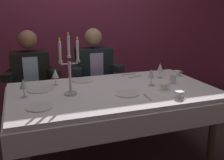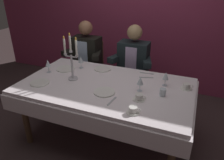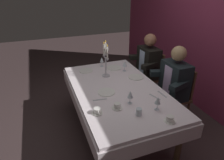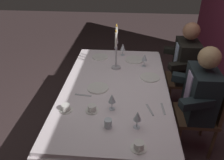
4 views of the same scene
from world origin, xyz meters
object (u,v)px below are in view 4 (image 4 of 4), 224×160
object	(u,v)px
candelabra	(116,52)
water_tumbler_0	(108,123)
wine_glass_1	(123,47)
wine_glass_2	(144,58)
wine_glass_0	(137,116)
wine_glass_3	(112,99)
coffee_cup_1	(139,146)
coffee_cup_2	(66,108)
coffee_cup_0	(92,108)
dining_table	(115,95)
seated_diner_0	(186,61)
dinner_plate_0	(150,77)
dinner_plate_1	(100,57)
dinner_plate_3	(98,88)
seated_diner_1	(201,93)
dinner_plate_2	(134,60)

from	to	relation	value
candelabra	water_tumbler_0	bearing A→B (deg)	0.32
wine_glass_1	wine_glass_2	bearing A→B (deg)	41.94
wine_glass_0	wine_glass_3	size ratio (longest dim) A/B	1.00
candelabra	wine_glass_3	distance (m)	0.81
coffee_cup_1	coffee_cup_2	bearing A→B (deg)	-121.24
coffee_cup_0	coffee_cup_2	xyz separation A→B (m)	(0.01, -0.24, 0.00)
dining_table	seated_diner_0	bearing A→B (deg)	128.33
candelabra	dining_table	bearing A→B (deg)	2.36
wine_glass_3	coffee_cup_2	bearing A→B (deg)	-82.57
water_tumbler_0	dinner_plate_0	bearing A→B (deg)	154.94
coffee_cup_0	seated_diner_0	xyz separation A→B (m)	(-1.14, 1.06, -0.03)
wine_glass_2	seated_diner_0	world-z (taller)	seated_diner_0
dinner_plate_0	water_tumbler_0	distance (m)	0.93
dinner_plate_1	candelabra	bearing A→B (deg)	39.02
dinner_plate_0	wine_glass_3	distance (m)	0.72
dinner_plate_3	seated_diner_1	world-z (taller)	seated_diner_1
dinner_plate_2	water_tumbler_0	world-z (taller)	water_tumbler_0
candelabra	dinner_plate_0	world-z (taller)	candelabra
coffee_cup_2	dinner_plate_0	bearing A→B (deg)	129.40
dinner_plate_3	coffee_cup_1	world-z (taller)	coffee_cup_1
dinner_plate_3	coffee_cup_0	xyz separation A→B (m)	(0.37, -0.00, 0.02)
dinner_plate_2	coffee_cup_2	bearing A→B (deg)	-29.48
water_tumbler_0	coffee_cup_2	size ratio (longest dim) A/B	0.59
dinner_plate_3	coffee_cup_1	size ratio (longest dim) A/B	1.68
wine_glass_0	wine_glass_2	xyz separation A→B (m)	(-1.11, 0.10, -0.00)
dining_table	wine_glass_3	size ratio (longest dim) A/B	11.83
dinner_plate_0	wine_glass_3	world-z (taller)	wine_glass_3
candelabra	dinner_plate_1	bearing A→B (deg)	-140.98
dinner_plate_1	seated_diner_0	world-z (taller)	seated_diner_0
dining_table	wine_glass_0	size ratio (longest dim) A/B	11.83
dinner_plate_0	wine_glass_1	world-z (taller)	wine_glass_1
water_tumbler_0	wine_glass_2	bearing A→B (deg)	163.41
coffee_cup_1	coffee_cup_2	distance (m)	0.76
seated_diner_1	wine_glass_3	bearing A→B (deg)	-69.16
dinner_plate_2	wine_glass_2	world-z (taller)	wine_glass_2
wine_glass_1	dinner_plate_1	bearing A→B (deg)	-71.61
dinner_plate_0	wine_glass_2	xyz separation A→B (m)	(-0.28, -0.06, 0.11)
water_tumbler_0	wine_glass_0	bearing A→B (deg)	94.02
wine_glass_2	coffee_cup_2	xyz separation A→B (m)	(0.94, -0.74, -0.09)
dinner_plate_2	seated_diner_0	world-z (taller)	seated_diner_0
dinner_plate_3	water_tumbler_0	size ratio (longest dim) A/B	2.85
dinner_plate_0	dinner_plate_1	size ratio (longest dim) A/B	1.03
wine_glass_1	seated_diner_0	world-z (taller)	seated_diner_0
dinner_plate_1	coffee_cup_0	world-z (taller)	coffee_cup_0
coffee_cup_2	seated_diner_0	bearing A→B (deg)	131.46
wine_glass_0	seated_diner_1	world-z (taller)	seated_diner_1
wine_glass_2	water_tumbler_0	world-z (taller)	wine_glass_2
dinner_plate_1	dinner_plate_3	distance (m)	0.76
water_tumbler_0	wine_glass_1	bearing A→B (deg)	177.68
wine_glass_1	coffee_cup_2	bearing A→B (deg)	-20.36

